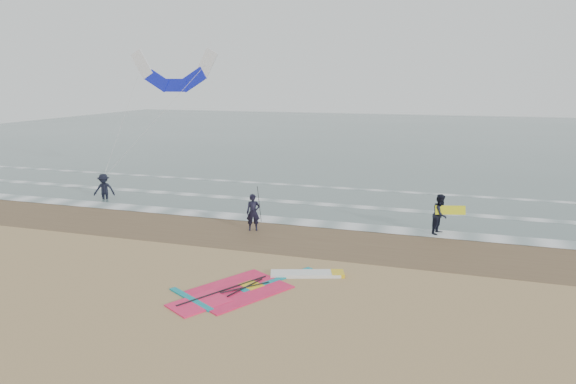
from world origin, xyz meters
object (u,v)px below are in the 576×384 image
(windsurf_rig, at_px, (258,286))
(person_wading, at_px, (104,184))
(surf_kite, at_px, (174,75))
(person_walking, at_px, (440,214))
(person_standing, at_px, (253,212))

(windsurf_rig, height_order, person_wading, person_wading)
(windsurf_rig, height_order, surf_kite, surf_kite)
(person_walking, distance_m, surf_kite, 17.18)
(windsurf_rig, distance_m, person_wading, 15.79)
(person_walking, height_order, surf_kite, surf_kite)
(person_walking, bearing_deg, surf_kite, 97.20)
(person_walking, xyz_separation_m, person_wading, (-18.39, 1.19, 0.02))
(surf_kite, bearing_deg, windsurf_rig, -51.68)
(person_walking, relative_size, person_wading, 0.98)
(person_standing, xyz_separation_m, person_wading, (-10.32, 3.18, 0.07))
(person_wading, xyz_separation_m, surf_kite, (2.94, 3.27, 6.05))
(windsurf_rig, height_order, person_standing, person_standing)
(person_standing, relative_size, person_walking, 0.94)
(person_standing, distance_m, person_walking, 8.31)
(surf_kite, bearing_deg, person_walking, -16.11)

